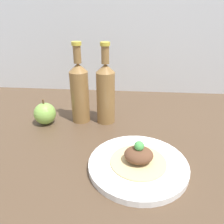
# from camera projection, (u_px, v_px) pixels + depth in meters

# --- Properties ---
(ground_plane) EXTENTS (1.80, 1.10, 0.04)m
(ground_plane) POSITION_uv_depth(u_px,v_px,m) (114.00, 153.00, 0.70)
(ground_plane) COLOR brown
(wall_backsplash) EXTENTS (1.80, 0.03, 0.80)m
(wall_backsplash) POSITION_uv_depth(u_px,v_px,m) (124.00, 7.00, 1.00)
(wall_backsplash) COLOR silver
(wall_backsplash) RESTS_ON ground_plane
(plate) EXTENTS (0.27, 0.27, 0.02)m
(plate) POSITION_uv_depth(u_px,v_px,m) (138.00, 164.00, 0.60)
(plate) COLOR white
(plate) RESTS_ON ground_plane
(plated_food) EXTENTS (0.15, 0.15, 0.07)m
(plated_food) POSITION_uv_depth(u_px,v_px,m) (139.00, 156.00, 0.59)
(plated_food) COLOR #D6BC7F
(plated_food) RESTS_ON plate
(cider_bottle_left) EXTENTS (0.07, 0.07, 0.30)m
(cider_bottle_left) POSITION_uv_depth(u_px,v_px,m) (80.00, 91.00, 0.81)
(cider_bottle_left) COLOR olive
(cider_bottle_left) RESTS_ON ground_plane
(cider_bottle_right) EXTENTS (0.07, 0.07, 0.30)m
(cider_bottle_right) POSITION_uv_depth(u_px,v_px,m) (106.00, 92.00, 0.80)
(cider_bottle_right) COLOR olive
(cider_bottle_right) RESTS_ON ground_plane
(apple) EXTENTS (0.08, 0.08, 0.10)m
(apple) POSITION_uv_depth(u_px,v_px,m) (45.00, 114.00, 0.82)
(apple) COLOR #84B74C
(apple) RESTS_ON ground_plane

